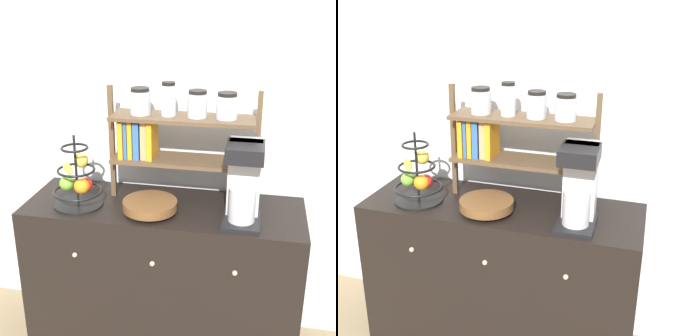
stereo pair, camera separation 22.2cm
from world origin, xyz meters
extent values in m
cube|color=silver|center=(0.00, 0.52, 1.30)|extent=(7.00, 0.05, 2.60)
cube|color=black|center=(0.00, 0.24, 0.41)|extent=(1.37, 0.48, 0.82)
sphere|color=#B2AD8C|center=(-0.38, -0.01, 0.64)|extent=(0.02, 0.02, 0.02)
sphere|color=#B2AD8C|center=(0.00, -0.01, 0.64)|extent=(0.02, 0.02, 0.02)
sphere|color=#B2AD8C|center=(0.38, -0.01, 0.64)|extent=(0.02, 0.02, 0.02)
cube|color=black|center=(0.38, 0.14, 0.83)|extent=(0.17, 0.23, 0.02)
cube|color=#B7B7BC|center=(0.38, 0.21, 1.01)|extent=(0.15, 0.09, 0.36)
cylinder|color=#B7B7BC|center=(0.38, 0.12, 0.91)|extent=(0.12, 0.12, 0.16)
cube|color=black|center=(0.38, 0.13, 1.16)|extent=(0.16, 0.18, 0.07)
cylinder|color=black|center=(-0.41, 0.16, 0.82)|extent=(0.24, 0.24, 0.01)
cylinder|color=black|center=(-0.41, 0.16, 1.00)|extent=(0.01, 0.01, 0.35)
torus|color=black|center=(-0.41, 0.16, 0.89)|extent=(0.24, 0.24, 0.01)
torus|color=black|center=(-0.41, 0.16, 1.00)|extent=(0.19, 0.19, 0.01)
torus|color=black|center=(-0.41, 0.16, 1.11)|extent=(0.13, 0.13, 0.01)
sphere|color=red|center=(-0.37, 0.17, 0.92)|extent=(0.07, 0.07, 0.07)
sphere|color=#6BAD33|center=(-0.46, 0.17, 0.92)|extent=(0.07, 0.07, 0.07)
sphere|color=orange|center=(-0.38, 0.14, 0.93)|extent=(0.08, 0.08, 0.08)
ellipsoid|color=yellow|center=(-0.43, 0.12, 1.02)|extent=(0.12, 0.14, 0.04)
sphere|color=gold|center=(-0.40, 0.20, 1.04)|extent=(0.07, 0.07, 0.07)
cylinder|color=brown|center=(-0.05, 0.15, 0.83)|extent=(0.14, 0.14, 0.02)
cylinder|color=brown|center=(-0.05, 0.15, 0.86)|extent=(0.26, 0.26, 0.04)
cube|color=brown|center=(-0.27, 0.31, 1.10)|extent=(0.02, 0.02, 0.57)
cube|color=brown|center=(0.43, 0.31, 1.10)|extent=(0.02, 0.02, 0.57)
cube|color=brown|center=(0.08, 0.31, 1.03)|extent=(0.68, 0.20, 0.02)
cube|color=brown|center=(0.08, 0.31, 1.24)|extent=(0.68, 0.20, 0.02)
cube|color=orange|center=(-0.21, 0.31, 1.13)|extent=(0.02, 0.16, 0.18)
cube|color=#2D599E|center=(-0.19, 0.31, 1.13)|extent=(0.02, 0.14, 0.18)
cube|color=orange|center=(-0.16, 0.31, 1.13)|extent=(0.02, 0.14, 0.18)
cube|color=#2D599E|center=(-0.13, 0.31, 1.13)|extent=(0.03, 0.15, 0.18)
cube|color=tan|center=(-0.10, 0.31, 1.13)|extent=(0.03, 0.13, 0.18)
cube|color=orange|center=(-0.07, 0.31, 1.13)|extent=(0.03, 0.15, 0.18)
cylinder|color=#ADB2B7|center=(-0.13, 0.31, 1.31)|extent=(0.10, 0.10, 0.11)
cylinder|color=black|center=(-0.13, 0.31, 1.37)|extent=(0.09, 0.09, 0.02)
cylinder|color=silver|center=(0.01, 0.31, 1.32)|extent=(0.07, 0.07, 0.14)
cylinder|color=black|center=(0.01, 0.31, 1.40)|extent=(0.06, 0.06, 0.02)
cylinder|color=#ADB2B7|center=(0.15, 0.31, 1.31)|extent=(0.09, 0.09, 0.11)
cylinder|color=black|center=(0.15, 0.31, 1.37)|extent=(0.08, 0.08, 0.02)
cylinder|color=silver|center=(0.28, 0.31, 1.31)|extent=(0.10, 0.10, 0.11)
cylinder|color=black|center=(0.28, 0.31, 1.37)|extent=(0.09, 0.09, 0.02)
camera|label=1|loc=(0.44, -1.79, 1.81)|focal=50.00mm
camera|label=2|loc=(0.66, -1.74, 1.81)|focal=50.00mm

